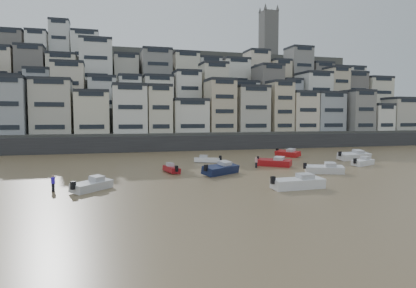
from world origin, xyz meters
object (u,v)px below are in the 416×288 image
object	(u,v)px
boat_b	(324,168)
person_pink	(256,162)
boat_f	(171,168)
person_blue	(53,183)
boat_j	(92,184)
boat_c	(221,168)
boat_d	(363,161)
boat_g	(354,155)
boat_a	(298,181)
boat_i	(288,153)
boat_h	(207,159)
boat_e	(274,161)

from	to	relation	value
boat_b	person_pink	world-z (taller)	person_pink
boat_f	person_blue	size ratio (longest dim) A/B	2.60
boat_j	boat_b	bearing A→B (deg)	-39.58
boat_j	boat_f	bearing A→B (deg)	-0.98
boat_c	boat_d	xyz separation A→B (m)	(24.87, 2.81, -0.16)
person_pink	boat_j	bearing A→B (deg)	-153.68
boat_b	boat_d	size ratio (longest dim) A/B	1.07
boat_b	boat_g	size ratio (longest dim) A/B	0.81
boat_b	boat_a	bearing A→B (deg)	-113.36
boat_i	boat_g	bearing A→B (deg)	22.85
boat_g	boat_j	world-z (taller)	boat_g
boat_i	person_blue	distance (m)	46.87
boat_a	boat_f	bearing A→B (deg)	122.54
boat_g	person_pink	world-z (taller)	boat_g
person_blue	person_pink	world-z (taller)	same
boat_b	boat_j	xyz separation A→B (m)	(-30.32, -3.83, -0.03)
boat_h	boat_j	xyz separation A→B (m)	(-18.23, -20.13, 0.08)
boat_a	boat_h	bearing A→B (deg)	94.41
boat_i	boat_j	bearing A→B (deg)	-77.03
person_blue	boat_b	bearing A→B (deg)	5.40
boat_e	boat_i	size ratio (longest dim) A/B	1.01
boat_h	boat_i	xyz separation A→B (m)	(17.83, 5.04, 0.14)
boat_c	boat_f	distance (m)	7.10
boat_f	boat_g	world-z (taller)	boat_g
boat_b	boat_f	world-z (taller)	boat_b
boat_d	boat_g	bearing A→B (deg)	39.02
boat_c	person_pink	distance (m)	8.61
boat_b	boat_g	xyz separation A→B (m)	(14.40, 12.61, 0.18)
boat_b	person_blue	world-z (taller)	person_blue
boat_f	boat_e	bearing A→B (deg)	-91.74
boat_f	boat_h	xyz separation A→B (m)	(7.90, 9.51, 0.03)
boat_d	boat_i	xyz separation A→B (m)	(-5.21, 15.42, 0.08)
boat_g	boat_b	bearing A→B (deg)	-145.31
boat_b	boat_d	xyz separation A→B (m)	(10.94, 5.92, -0.05)
boat_c	boat_g	distance (m)	29.88
boat_b	boat_h	bearing A→B (deg)	148.93
boat_a	boat_c	world-z (taller)	boat_c
boat_j	person_blue	world-z (taller)	person_blue
person_blue	person_pink	distance (m)	29.60
boat_b	boat_c	distance (m)	14.27
boat_c	boat_e	bearing A→B (deg)	-4.87
boat_d	boat_f	xyz separation A→B (m)	(-30.94, 0.87, -0.09)
boat_i	person_blue	size ratio (longest dim) A/B	3.31
boat_d	boat_j	xyz separation A→B (m)	(-41.27, -9.76, 0.01)
boat_h	boat_d	bearing A→B (deg)	-178.88
boat_a	boat_d	distance (m)	24.84
boat_h	boat_f	bearing A→B (deg)	75.67
boat_f	person_blue	bearing A→B (deg)	116.82
boat_g	boat_h	xyz separation A→B (m)	(-26.50, 3.69, -0.29)
boat_a	boat_j	size ratio (longest dim) A/B	1.20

